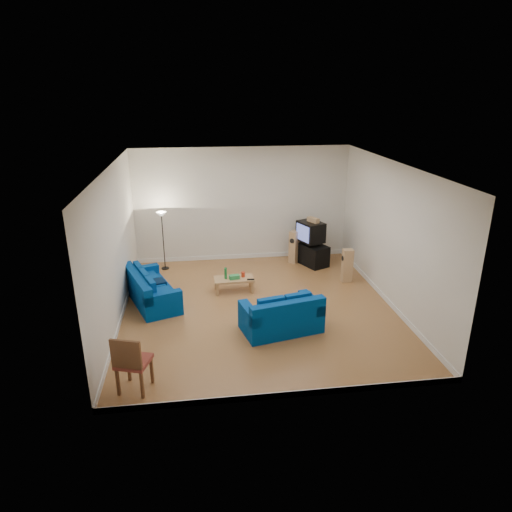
{
  "coord_description": "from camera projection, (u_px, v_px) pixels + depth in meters",
  "views": [
    {
      "loc": [
        -1.31,
        -9.2,
        4.66
      ],
      "look_at": [
        0.0,
        0.4,
        1.1
      ],
      "focal_mm": 32.0,
      "sensor_mm": 36.0,
      "label": 1
    }
  ],
  "objects": [
    {
      "name": "centre_speaker",
      "position": [
        313.0,
        220.0,
        12.46
      ],
      "size": [
        0.3,
        0.38,
        0.12
      ],
      "primitive_type": "cube",
      "rotation": [
        0.0,
        0.0,
        -1.05
      ],
      "color": "tan",
      "rests_on": "television"
    },
    {
      "name": "sofa_three_seat",
      "position": [
        150.0,
        291.0,
        10.49
      ],
      "size": [
        1.45,
        2.09,
        0.74
      ],
      "rotation": [
        0.0,
        0.0,
        -1.22
      ],
      "color": "navy",
      "rests_on": "ground"
    },
    {
      "name": "remote",
      "position": [
        251.0,
        279.0,
        10.94
      ],
      "size": [
        0.18,
        0.07,
        0.02
      ],
      "primitive_type": "cube",
      "rotation": [
        0.0,
        0.0,
        -0.12
      ],
      "color": "black",
      "rests_on": "coffee_table"
    },
    {
      "name": "room",
      "position": [
        259.0,
        243.0,
        9.8
      ],
      "size": [
        6.01,
        6.51,
        3.21
      ],
      "color": "brown",
      "rests_on": "ground"
    },
    {
      "name": "tv_stand",
      "position": [
        312.0,
        254.0,
        12.8
      ],
      "size": [
        0.89,
        1.09,
        0.59
      ],
      "primitive_type": "cube",
      "rotation": [
        0.0,
        0.0,
        -1.13
      ],
      "color": "black",
      "rests_on": "ground"
    },
    {
      "name": "tissue_box",
      "position": [
        234.0,
        277.0,
        10.98
      ],
      "size": [
        0.26,
        0.17,
        0.1
      ],
      "primitive_type": "cube",
      "rotation": [
        0.0,
        0.0,
        0.18
      ],
      "color": "green",
      "rests_on": "coffee_table"
    },
    {
      "name": "speaker_left",
      "position": [
        294.0,
        247.0,
        12.86
      ],
      "size": [
        0.34,
        0.35,
        0.93
      ],
      "rotation": [
        0.0,
        0.0,
        -0.71
      ],
      "color": "tan",
      "rests_on": "ground"
    },
    {
      "name": "television",
      "position": [
        311.0,
        232.0,
        12.58
      ],
      "size": [
        0.75,
        0.86,
        0.55
      ],
      "rotation": [
        0.0,
        0.0,
        -1.19
      ],
      "color": "black",
      "rests_on": "av_receiver"
    },
    {
      "name": "coffee_table",
      "position": [
        234.0,
        280.0,
        11.06
      ],
      "size": [
        0.97,
        0.51,
        0.35
      ],
      "rotation": [
        0.0,
        0.0,
        0.03
      ],
      "color": "tan",
      "rests_on": "ground"
    },
    {
      "name": "speaker_right",
      "position": [
        347.0,
        266.0,
        11.59
      ],
      "size": [
        0.27,
        0.2,
        0.86
      ],
      "rotation": [
        0.0,
        0.0,
        -1.58
      ],
      "color": "tan",
      "rests_on": "ground"
    },
    {
      "name": "dining_chair",
      "position": [
        131.0,
        361.0,
        7.27
      ],
      "size": [
        0.63,
        0.63,
        1.04
      ],
      "rotation": [
        0.0,
        0.0,
        -0.31
      ],
      "color": "brown",
      "rests_on": "ground"
    },
    {
      "name": "sofa_loveseat",
      "position": [
        282.0,
        318.0,
        9.24
      ],
      "size": [
        1.72,
        1.2,
        0.78
      ],
      "rotation": [
        0.0,
        0.0,
        0.22
      ],
      "color": "navy",
      "rests_on": "ground"
    },
    {
      "name": "bottle",
      "position": [
        226.0,
        273.0,
        10.97
      ],
      "size": [
        0.07,
        0.07,
        0.28
      ],
      "primitive_type": "cylinder",
      "rotation": [
        0.0,
        0.0,
        0.05
      ],
      "color": "#197233",
      "rests_on": "coffee_table"
    },
    {
      "name": "av_receiver",
      "position": [
        311.0,
        243.0,
        12.66
      ],
      "size": [
        0.36,
        0.42,
        0.09
      ],
      "primitive_type": "cube",
      "rotation": [
        0.0,
        0.0,
        -1.45
      ],
      "color": "black",
      "rests_on": "tv_stand"
    },
    {
      "name": "floor_lamp",
      "position": [
        162.0,
        222.0,
        12.1
      ],
      "size": [
        0.28,
        0.28,
        1.61
      ],
      "color": "black",
      "rests_on": "ground"
    },
    {
      "name": "red_canister",
      "position": [
        243.0,
        274.0,
        11.1
      ],
      "size": [
        0.11,
        0.11,
        0.12
      ],
      "primitive_type": "cylinder",
      "rotation": [
        0.0,
        0.0,
        -0.35
      ],
      "color": "red",
      "rests_on": "coffee_table"
    }
  ]
}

